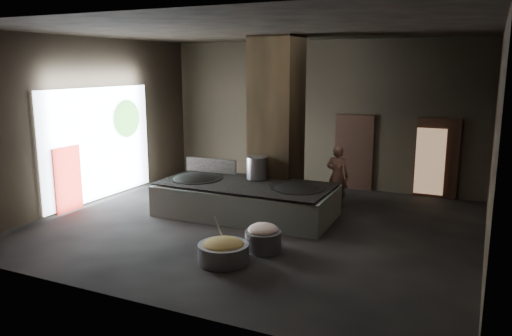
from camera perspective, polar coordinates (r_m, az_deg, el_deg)
The scene contains 28 objects.
floor at distance 12.09m, azimuth 0.04°, elevation -6.61°, with size 10.00×9.00×0.10m, color black.
ceiling at distance 11.52m, azimuth 0.05°, elevation 15.69°, with size 10.00×9.00×0.10m, color black.
back_wall at distance 15.79m, azimuth 7.14°, elevation 6.13°, with size 10.00×0.10×4.50m, color black.
front_wall at distance 7.76m, azimuth -14.42°, elevation 0.26°, with size 10.00×0.10×4.50m, color black.
left_wall at distance 14.46m, azimuth -18.45°, elevation 5.13°, with size 0.10×9.00×4.50m, color black.
right_wall at distance 10.50m, azimuth 25.87°, elevation 2.34°, with size 0.10×9.00×4.50m, color black.
pillar at distance 13.43m, azimuth 2.35°, elevation 5.26°, with size 1.20×1.20×4.50m, color black.
hearth_platform at distance 12.65m, azimuth -1.15°, elevation -3.74°, with size 4.40×2.11×0.77m, color beige.
platform_cap at distance 12.55m, azimuth -1.16°, elevation -1.84°, with size 4.31×2.07×0.03m, color black.
wok_left at distance 13.21m, azimuth -6.90°, elevation -1.52°, with size 1.39×1.39×0.38m, color black.
wok_left_rim at distance 13.20m, azimuth -6.91°, elevation -1.22°, with size 1.42×1.42×0.05m, color black.
wok_right at distance 12.08m, azimuth 4.69°, elevation -2.71°, with size 1.29×1.29×0.36m, color black.
wok_right_rim at distance 12.07m, azimuth 4.70°, elevation -2.39°, with size 1.32×1.32×0.05m, color black.
stock_pot at distance 12.94m, azimuth 0.11°, elevation 0.01°, with size 0.54×0.54×0.57m, color gray.
splash_guard at distance 13.82m, azimuth -5.17°, elevation 0.29°, with size 1.53×0.06×0.38m, color black.
cook at distance 13.58m, azimuth 9.27°, elevation -0.90°, with size 0.60×0.39×1.66m, color brown.
veg_basin at distance 9.79m, azimuth -3.75°, elevation -9.67°, with size 0.99×0.99×0.36m, color slate.
veg_fill at distance 9.73m, azimuth -3.76°, elevation -8.75°, with size 0.81×0.81×0.25m, color olive.
ladle at distance 9.85m, azimuth -4.12°, elevation -7.25°, with size 0.03×0.03×0.78m, color gray.
meat_basin at distance 10.34m, azimuth 0.81°, elevation -8.31°, with size 0.75×0.75×0.41m, color slate.
meat_fill at distance 10.26m, azimuth 0.82°, elevation -7.03°, with size 0.62×0.62×0.24m, color tan.
doorway_near at distance 15.52m, azimuth 11.13°, elevation 1.62°, with size 1.18×0.08×2.38m, color black.
doorway_near_glow at distance 15.60m, azimuth 11.75°, elevation 1.46°, with size 0.86×0.04×2.04m, color #8C6647.
doorway_far at distance 15.13m, azimuth 19.96°, elevation 0.88°, with size 1.18×0.08×2.38m, color black.
doorway_far_glow at distance 15.06m, azimuth 19.26°, elevation 0.69°, with size 0.81×0.04×1.91m, color #8C6647.
left_opening at distance 14.62m, azimuth -17.47°, elevation 2.68°, with size 0.04×4.20×3.10m, color white.
pavilion_sliver at distance 13.79m, azimuth -20.70°, elevation -1.22°, with size 0.05×0.90×1.70m, color maroon.
tree_silhouette at distance 15.30m, azimuth -14.54°, elevation 5.49°, with size 0.28×1.10×1.10m, color #194714.
Camera 1 is at (4.89, -10.39, 3.72)m, focal length 35.00 mm.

